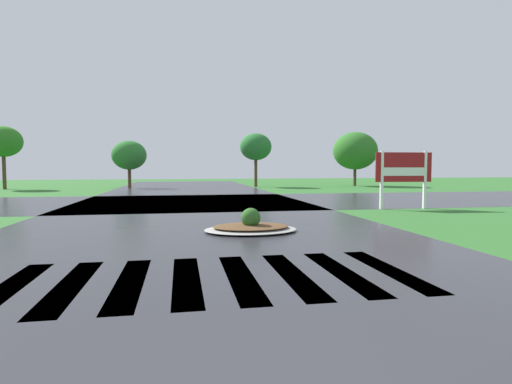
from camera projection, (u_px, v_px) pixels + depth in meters
asphalt_roadway at (199, 228)px, 12.44m from camera, size 11.80×80.00×0.01m
asphalt_cross_road at (191, 202)px, 21.76m from camera, size 90.00×10.62×0.01m
crosswalk_stripes at (214, 278)px, 6.90m from camera, size 6.75×3.13×0.01m
estate_billboard at (404, 170)px, 18.11m from camera, size 2.57×0.24×2.53m
median_island at (251, 227)px, 11.84m from camera, size 2.66×2.00×0.68m
background_treeline at (146, 146)px, 35.40m from camera, size 43.19×5.72×5.75m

